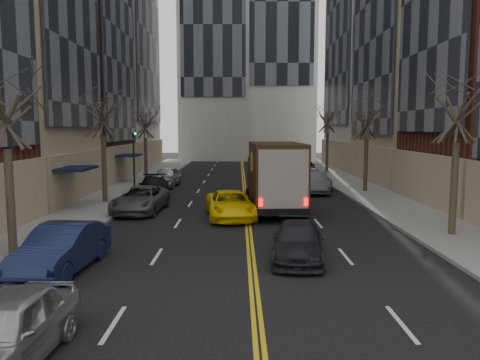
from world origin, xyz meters
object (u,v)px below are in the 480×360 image
object	(u,v)px
ups_truck	(275,177)
taxi	(230,205)
pedestrian	(280,194)
observer_sedan	(298,242)

from	to	relation	value
ups_truck	taxi	bearing A→B (deg)	-147.12
ups_truck	pedestrian	world-z (taller)	ups_truck
observer_sedan	taxi	world-z (taller)	taxi
observer_sedan	pedestrian	world-z (taller)	pedestrian
ups_truck	taxi	xyz separation A→B (m)	(-2.48, -1.76, -1.26)
taxi	ups_truck	bearing A→B (deg)	28.38
pedestrian	ups_truck	bearing A→B (deg)	135.54
ups_truck	taxi	size ratio (longest dim) A/B	1.42
ups_truck	pedestrian	xyz separation A→B (m)	(0.34, 0.95, -1.10)
observer_sedan	pedestrian	bearing A→B (deg)	95.62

